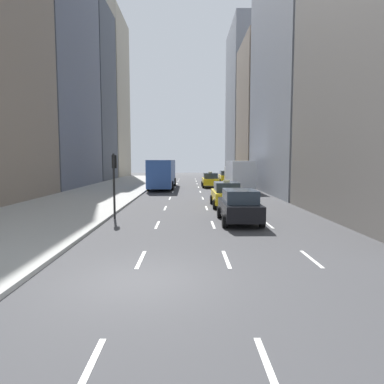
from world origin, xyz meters
TOP-DOWN VIEW (x-y plane):
  - ground_plane at (0.00, 0.00)m, footprint 160.00×160.00m
  - sidewalk_left at (-7.00, 27.00)m, footprint 8.00×66.00m
  - lane_markings at (2.60, 23.00)m, footprint 5.72×56.00m
  - building_row_left at (-14.00, 33.50)m, footprint 6.00×67.08m
  - building_row_right at (12.00, 32.36)m, footprint 6.00×60.42m
  - taxi_lead at (6.80, 40.27)m, footprint 2.02×4.40m
  - taxi_second at (4.00, 14.76)m, footprint 2.02×4.40m
  - taxi_third at (4.00, 31.92)m, footprint 2.02×4.40m
  - sedan_black_near at (4.00, 8.56)m, footprint 2.02×4.48m
  - city_bus at (-1.61, 30.67)m, footprint 2.80×11.61m
  - box_truck at (6.80, 27.90)m, footprint 2.58×8.40m
  - traffic_light_pole at (-2.75, 10.05)m, footprint 0.24×0.42m

SIDE VIEW (x-z plane):
  - ground_plane at x=0.00m, z-range 0.00..0.00m
  - lane_markings at x=2.60m, z-range 0.00..0.01m
  - sidewalk_left at x=-7.00m, z-range 0.00..0.15m
  - taxi_lead at x=6.80m, z-range -0.05..1.82m
  - taxi_second at x=4.00m, z-range -0.05..1.82m
  - taxi_third at x=4.00m, z-range -0.05..1.82m
  - sedan_black_near at x=4.00m, z-range 0.01..1.76m
  - box_truck at x=6.80m, z-range 0.14..3.29m
  - city_bus at x=-1.61m, z-range 0.16..3.41m
  - traffic_light_pole at x=-2.75m, z-range 0.61..4.21m
  - building_row_right at x=12.00m, z-range -3.21..30.10m
  - building_row_left at x=-14.00m, z-range -1.98..32.54m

